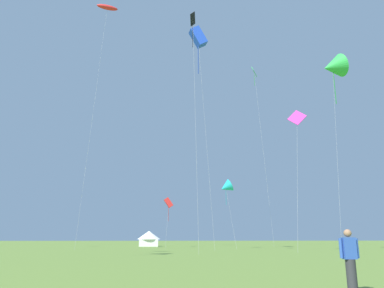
# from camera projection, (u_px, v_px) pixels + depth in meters

# --- Properties ---
(kite_green_delta) EXTENTS (3.65, 3.36, 24.71)m
(kite_green_delta) POSITION_uv_depth(u_px,v_px,m) (333.00, 67.00, 48.67)
(kite_green_delta) COLOR green
(kite_green_delta) RESTS_ON ground
(kite_blue_box) EXTENTS (3.09, 1.64, 29.43)m
(kite_blue_box) POSITION_uv_depth(u_px,v_px,m) (198.00, 37.00, 51.25)
(kite_blue_box) COLOR blue
(kite_blue_box) RESTS_ON ground
(kite_black_diamond) EXTENTS (0.76, 2.88, 26.41)m
(kite_black_diamond) POSITION_uv_depth(u_px,v_px,m) (193.00, 25.00, 42.27)
(kite_black_diamond) COLOR black
(kite_black_diamond) RESTS_ON ground
(kite_red_box) EXTENTS (1.55, 1.35, 7.91)m
(kite_red_box) POSITION_uv_depth(u_px,v_px,m) (169.00, 203.00, 61.23)
(kite_red_box) COLOR red
(kite_red_box) RESTS_ON ground
(kite_magenta_diamond) EXTENTS (2.92, 2.98, 16.65)m
(kite_magenta_diamond) POSITION_uv_depth(u_px,v_px,m) (297.00, 119.00, 45.38)
(kite_magenta_diamond) COLOR #E02DA3
(kite_magenta_diamond) RESTS_ON ground
(kite_cyan_delta) EXTENTS (2.23, 2.06, 9.84)m
(kite_cyan_delta) POSITION_uv_depth(u_px,v_px,m) (226.00, 187.00, 55.14)
(kite_cyan_delta) COLOR #1EB7CC
(kite_cyan_delta) RESTS_ON ground
(kite_green_diamond) EXTENTS (2.24, 2.41, 32.91)m
(kite_green_diamond) POSITION_uv_depth(u_px,v_px,m) (255.00, 75.00, 70.79)
(kite_green_diamond) COLOR green
(kite_green_diamond) RESTS_ON ground
(kite_red_parafoil) EXTENTS (3.96, 2.25, 37.83)m
(kite_red_parafoil) POSITION_uv_depth(u_px,v_px,m) (107.00, 8.00, 60.21)
(kite_red_parafoil) COLOR red
(kite_red_parafoil) RESTS_ON ground
(person_spectator) EXTENTS (0.57, 0.28, 1.73)m
(person_spectator) POSITION_uv_depth(u_px,v_px,m) (350.00, 261.00, 10.67)
(person_spectator) COLOR #2D2D33
(person_spectator) RESTS_ON ground
(festival_tent_right) EXTENTS (4.13, 4.13, 2.68)m
(festival_tent_right) POSITION_uv_depth(u_px,v_px,m) (149.00, 238.00, 67.08)
(festival_tent_right) COLOR white
(festival_tent_right) RESTS_ON ground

